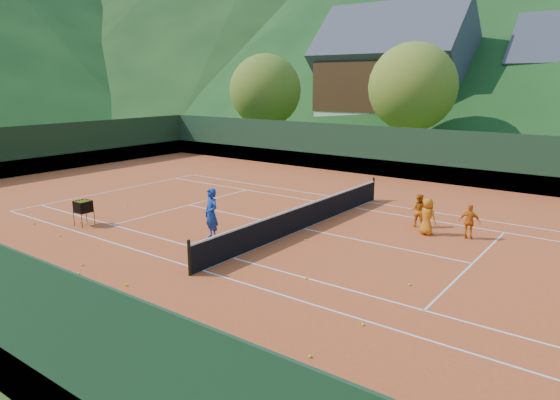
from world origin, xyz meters
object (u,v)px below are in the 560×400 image
Objects in this scene: student_a at (418,210)px; ball_hopper at (83,207)px; student_c at (427,217)px; tennis_net at (304,216)px; coach at (211,214)px; student_b at (470,222)px; chalet_left at (393,81)px.

ball_hopper is at bearing 27.88° from student_a.
student_c reaches higher than tennis_net.
student_b is (7.48, 5.56, -0.30)m from coach.
coach reaches higher than student_b.
student_b is 1.28× the size of ball_hopper.
tennis_net is (-5.52, -2.53, -0.14)m from student_b.
coach is at bearing -76.33° from chalet_left.
chalet_left is (-13.43, 27.06, 4.97)m from student_a.
student_b is 14.73m from ball_hopper.
student_a is 0.94× the size of student_c.
student_a reaches higher than ball_hopper.
student_c is at bearing 31.26° from ball_hopper.
student_a is (5.40, 5.98, -0.28)m from coach.
student_b is at bearing 29.82° from ball_hopper.
tennis_net is (1.97, 3.03, -0.43)m from coach.
tennis_net is 8.70m from ball_hopper.
ball_hopper is (-7.26, -4.80, 0.25)m from tennis_net.
chalet_left is (-15.52, 27.47, 4.99)m from student_b.
ball_hopper is 0.07× the size of chalet_left.
coach is 8.06m from student_a.
chalet_left is at bearing 120.53° from coach.
student_a is at bearing 35.90° from ball_hopper.
student_c is at bearing 57.09° from coach.
coach is 7.95m from student_c.
student_c is (6.07, 5.13, -0.24)m from coach.
chalet_left is at bearing -71.61° from student_a.
tennis_net is at bearing 19.69° from student_b.
coach is 1.87× the size of ball_hopper.
chalet_left reaches higher than coach.
student_c is at bearing 27.14° from tennis_net.
student_c is at bearing 11.79° from student_b.
student_c is 13.29m from ball_hopper.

